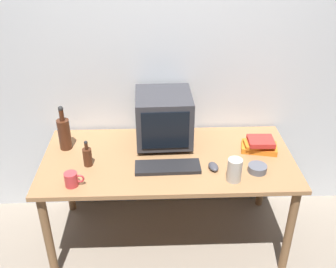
# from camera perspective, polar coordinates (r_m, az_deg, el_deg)

# --- Properties ---
(ground_plane) EXTENTS (6.00, 6.00, 0.00)m
(ground_plane) POSITION_cam_1_polar(r_m,az_deg,el_deg) (3.09, -0.00, -14.49)
(ground_plane) COLOR gray
(back_wall) EXTENTS (4.00, 0.08, 2.50)m
(back_wall) POSITION_cam_1_polar(r_m,az_deg,el_deg) (2.82, -0.36, 11.01)
(back_wall) COLOR silver
(back_wall) RESTS_ON ground
(desk) EXTENTS (1.68, 0.80, 0.71)m
(desk) POSITION_cam_1_polar(r_m,az_deg,el_deg) (2.68, -0.00, -4.77)
(desk) COLOR #9E7047
(desk) RESTS_ON ground
(crt_monitor) EXTENTS (0.39, 0.40, 0.37)m
(crt_monitor) POSITION_cam_1_polar(r_m,az_deg,el_deg) (2.71, -0.63, 2.34)
(crt_monitor) COLOR #333338
(crt_monitor) RESTS_ON desk
(keyboard) EXTENTS (0.42, 0.16, 0.02)m
(keyboard) POSITION_cam_1_polar(r_m,az_deg,el_deg) (2.52, -0.05, -4.83)
(keyboard) COLOR black
(keyboard) RESTS_ON desk
(computer_mouse) EXTENTS (0.08, 0.11, 0.04)m
(computer_mouse) POSITION_cam_1_polar(r_m,az_deg,el_deg) (2.53, 6.63, -4.73)
(computer_mouse) COLOR #3F3F47
(computer_mouse) RESTS_ON desk
(bottle_tall) EXTENTS (0.08, 0.08, 0.32)m
(bottle_tall) POSITION_cam_1_polar(r_m,az_deg,el_deg) (2.77, -14.87, 0.16)
(bottle_tall) COLOR #472314
(bottle_tall) RESTS_ON desk
(bottle_short) EXTENTS (0.06, 0.06, 0.18)m
(bottle_short) POSITION_cam_1_polar(r_m,az_deg,el_deg) (2.58, -11.64, -3.18)
(bottle_short) COLOR #472314
(bottle_short) RESTS_ON desk
(book_stack) EXTENTS (0.26, 0.19, 0.10)m
(book_stack) POSITION_cam_1_polar(r_m,az_deg,el_deg) (2.76, 13.17, -1.56)
(book_stack) COLOR orange
(book_stack) RESTS_ON desk
(mug) EXTENTS (0.12, 0.08, 0.09)m
(mug) POSITION_cam_1_polar(r_m,az_deg,el_deg) (2.43, -13.84, -6.43)
(mug) COLOR #CC383D
(mug) RESTS_ON desk
(cd_spindle) EXTENTS (0.12, 0.12, 0.04)m
(cd_spindle) POSITION_cam_1_polar(r_m,az_deg,el_deg) (2.56, 12.88, -4.91)
(cd_spindle) COLOR #595B66
(cd_spindle) RESTS_ON desk
(metal_canister) EXTENTS (0.09, 0.09, 0.15)m
(metal_canister) POSITION_cam_1_polar(r_m,az_deg,el_deg) (2.42, 9.65, -5.18)
(metal_canister) COLOR #B7B2A8
(metal_canister) RESTS_ON desk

